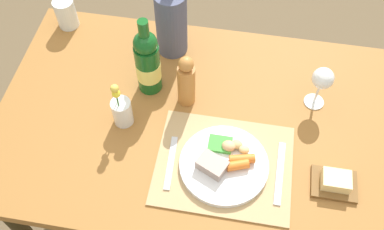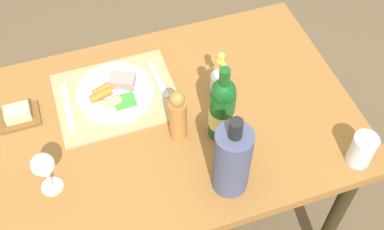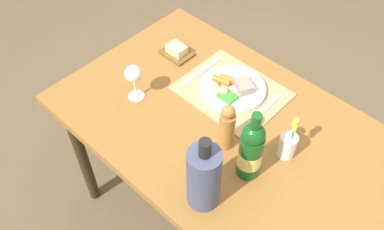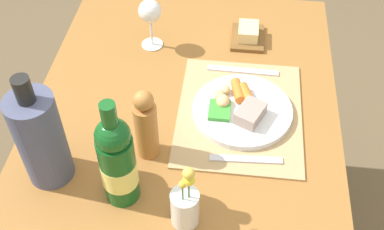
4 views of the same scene
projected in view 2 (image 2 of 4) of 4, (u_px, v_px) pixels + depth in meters
ground_plane at (166, 225)px, 2.21m from camera, size 8.00×8.00×0.00m
dining_table at (158, 136)px, 1.66m from camera, size 1.30×0.82×0.77m
placemat at (116, 96)px, 1.66m from camera, size 0.40×0.33×0.01m
dinner_plate at (115, 92)px, 1.65m from camera, size 0.26×0.26×0.05m
fork at (158, 79)px, 1.70m from camera, size 0.03×0.18×0.00m
knife at (68, 107)px, 1.63m from camera, size 0.02×0.20×0.00m
cooler_bottle at (232, 160)px, 1.36m from camera, size 0.11×0.11×0.30m
water_tumbler at (361, 151)px, 1.47m from camera, size 0.07×0.07×0.11m
pepper_mill at (178, 116)px, 1.49m from camera, size 0.06×0.06×0.20m
wine_bottle at (222, 109)px, 1.48m from camera, size 0.08×0.08×0.29m
butter_dish at (18, 115)px, 1.59m from camera, size 0.13×0.10×0.05m
wine_glass at (43, 166)px, 1.36m from camera, size 0.07×0.07×0.16m
flower_vase at (220, 83)px, 1.62m from camera, size 0.06×0.06×0.19m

